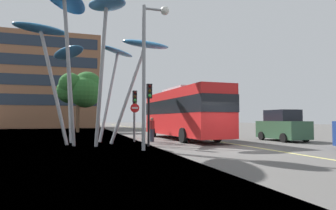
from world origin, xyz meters
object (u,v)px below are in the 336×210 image
leaf_sculpture (92,40)px  traffic_light_kerb_near (149,101)px  car_parked_mid (282,126)px  no_entry_sign (135,116)px  street_lamp (150,56)px  red_bus (182,111)px  pedestrian (152,130)px  traffic_light_kerb_far (135,105)px  traffic_light_island_mid (135,107)px

leaf_sculpture → traffic_light_kerb_near: 5.32m
car_parked_mid → no_entry_sign: (-9.94, 2.17, 0.70)m
traffic_light_kerb_near → street_lamp: bearing=-102.4°
traffic_light_kerb_near → street_lamp: 2.79m
street_lamp → no_entry_sign: (0.26, 5.35, -2.89)m
red_bus → no_entry_sign: (-3.84, -1.37, -0.40)m
pedestrian → car_parked_mid: bearing=-12.7°
red_bus → traffic_light_kerb_far: bearing=-167.0°
traffic_light_island_mid → traffic_light_kerb_far: bearing=-100.4°
street_lamp → no_entry_sign: street_lamp is taller
traffic_light_kerb_far → traffic_light_island_mid: bearing=79.6°
no_entry_sign → pedestrian: bearing=-9.0°
pedestrian → no_entry_sign: no_entry_sign is taller
traffic_light_kerb_far → red_bus: bearing=13.0°
traffic_light_kerb_far → pedestrian: (1.06, -0.68, -1.70)m
traffic_light_island_mid → car_parked_mid: size_ratio=0.89×
car_parked_mid → street_lamp: bearing=-162.7°
pedestrian → no_entry_sign: (-1.13, 0.18, 0.89)m
street_lamp → no_entry_sign: 6.09m
traffic_light_kerb_far → street_lamp: 6.22m
traffic_light_kerb_near → street_lamp: size_ratio=0.48×
car_parked_mid → no_entry_sign: bearing=167.7°
pedestrian → no_entry_sign: bearing=171.0°
red_bus → traffic_light_kerb_near: red_bus is taller
leaf_sculpture → pedestrian: 6.84m
traffic_light_kerb_near → traffic_light_kerb_far: size_ratio=1.00×
traffic_light_kerb_near → traffic_light_kerb_far: traffic_light_kerb_far is taller
leaf_sculpture → pedestrian: size_ratio=5.70×
traffic_light_island_mid → pedestrian: bearing=-82.2°
traffic_light_kerb_near → no_entry_sign: size_ratio=1.35×
traffic_light_island_mid → street_lamp: street_lamp is taller
traffic_light_kerb_far → pedestrian: 2.11m
car_parked_mid → no_entry_sign: 10.20m
traffic_light_kerb_near → car_parked_mid: 10.02m
red_bus → street_lamp: 8.26m
traffic_light_island_mid → pedestrian: 4.07m
car_parked_mid → traffic_light_kerb_near: bearing=-172.1°
street_lamp → pedestrian: 6.56m
leaf_sculpture → pedestrian: bearing=15.2°
car_parked_mid → street_lamp: (-10.21, -3.18, 3.59)m
traffic_light_kerb_far → car_parked_mid: (9.87, -2.67, -1.51)m
leaf_sculpture → no_entry_sign: bearing=23.9°
traffic_light_island_mid → car_parked_mid: bearing=-31.3°
traffic_light_kerb_near → traffic_light_kerb_far: (-0.06, 4.04, 0.00)m
traffic_light_kerb_near → car_parked_mid: traffic_light_kerb_near is taller
traffic_light_kerb_near → pedestrian: size_ratio=2.13×
leaf_sculpture → traffic_light_kerb_near: bearing=-37.4°
red_bus → street_lamp: size_ratio=1.60×
traffic_light_kerb_near → leaf_sculpture: bearing=142.6°
no_entry_sign → traffic_light_kerb_far: bearing=81.6°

